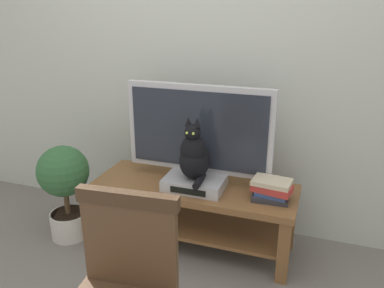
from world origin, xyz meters
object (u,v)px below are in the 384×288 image
Objects in this scene: media_box at (195,183)px; book_stack at (271,190)px; cat at (194,156)px; tv_stand at (194,202)px; tv at (199,132)px; potted_plant at (65,184)px.

book_stack is at bearing 0.78° from media_box.
book_stack is at bearing 2.21° from cat.
media_box reaches higher than tv_stand.
tv is at bearing 97.52° from cat.
book_stack is (0.51, -0.12, -0.28)m from tv.
cat reaches higher than book_stack.
potted_plant is (-1.40, -0.15, -0.12)m from book_stack.
potted_plant is (-0.89, -0.28, -0.39)m from tv.
book_stack is 0.37× the size of potted_plant.
tv_stand is at bearing -90.02° from tv.
book_stack is (0.49, 0.02, -0.16)m from cat.
potted_plant is at bearing -171.55° from cat.
potted_plant is at bearing -170.78° from media_box.
cat reaches higher than potted_plant.
tv is 0.59m from book_stack.
media_box is at bearing -179.22° from book_stack.
cat reaches higher than tv_stand.
cat is 0.96m from potted_plant.
tv_stand is 0.92m from potted_plant.
cat is at bearing -177.79° from book_stack.
media_box is 0.93× the size of cat.
tv_stand is at bearing 12.51° from potted_plant.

